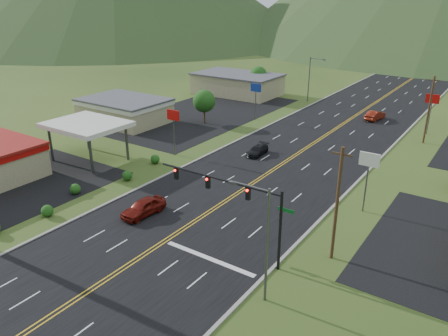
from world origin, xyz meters
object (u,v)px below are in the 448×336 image
Objects in this scene: car_red_near at (143,208)px; streetlight_west at (311,77)px; car_red_far at (375,115)px; traffic_signal at (237,198)px; car_dark_mid at (257,151)px; streetlight_east at (263,237)px; gas_canopy at (87,125)px.

streetlight_west is at bearing 101.65° from car_red_near.
streetlight_west reaches higher than car_red_far.
traffic_signal is 3.01× the size of car_dark_mid.
car_dark_mid is at bearing 120.64° from streetlight_east.
streetlight_west is 1.81× the size of car_red_far.
streetlight_east is at bearing -69.14° from streetlight_west.
car_dark_mid is (-15.67, 26.45, -4.55)m from streetlight_east.
car_dark_mid is 0.88× the size of car_red_far.
gas_canopy is 49.11m from car_red_far.
traffic_signal is 58.88m from streetlight_west.
gas_canopy is (-28.48, 8.00, -0.46)m from traffic_signal.
gas_canopy reaches higher than car_dark_mid.
car_red_near is at bearing -23.58° from gas_canopy.
traffic_signal is at bearing -15.70° from gas_canopy.
streetlight_east is (4.70, -4.00, -0.15)m from traffic_signal.
car_red_near is 1.00× the size of car_red_far.
car_red_near is 49.81m from car_red_far.
streetlight_east is at bearing -19.88° from gas_canopy.
gas_canopy is at bearing 161.32° from car_red_near.
car_red_far is (8.83, 49.02, -0.02)m from car_red_near.
car_dark_mid is at bearing -77.91° from streetlight_west.
gas_canopy is 2.01× the size of car_red_far.
streetlight_west is at bearing 77.87° from gas_canopy.
streetlight_west is at bearing 99.23° from car_dark_mid.
gas_canopy is at bearing -143.32° from car_dark_mid.
streetlight_east is 2.07× the size of car_dark_mid.
streetlight_east reaches higher than car_red_near.
car_dark_mid is at bearing 82.61° from car_red_far.
streetlight_west is 1.82× the size of car_red_near.
car_red_far is (8.20, 27.20, 0.19)m from car_dark_mid.
car_red_far is at bearing 93.20° from traffic_signal.
streetlight_east is 1.81× the size of car_red_far.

